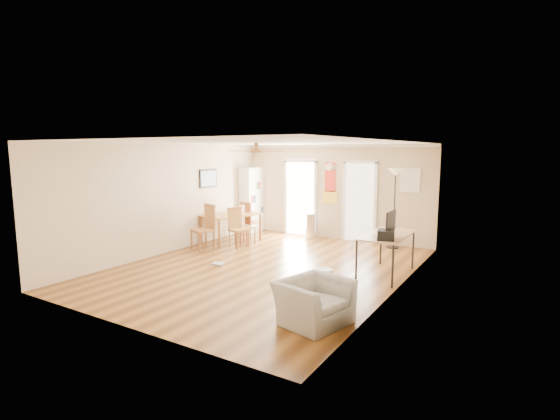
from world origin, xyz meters
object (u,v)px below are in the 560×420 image
Objects in this scene: dining_table at (231,228)px; dining_chair_near at (203,228)px; bookshelf at (252,200)px; dining_chair_right_a at (245,226)px; computer_desk at (386,255)px; printer at (386,235)px; dining_chair_far at (251,220)px; dining_chair_right_b at (239,228)px; torchiere_lamp at (394,209)px; trash_can at (312,226)px; wastebasket_a at (325,278)px; armchair at (314,302)px.

dining_chair_near reaches higher than dining_table.
bookshelf is 1.97m from dining_chair_right_a.
printer is at bearing -75.18° from computer_desk.
printer is at bearing -106.16° from dining_chair_right_a.
dining_chair_far is (0.55, -0.88, -0.45)m from bookshelf.
dining_table is at bearing 77.33° from dining_chair_right_a.
dining_chair_right_b is 0.89× the size of dining_chair_near.
computer_desk is (4.49, 0.30, -0.15)m from dining_chair_near.
torchiere_lamp is (4.31, 0.00, 0.04)m from bookshelf.
dining_chair_far is 1.44× the size of trash_can.
dining_chair_near reaches higher than wastebasket_a.
printer is at bearing 7.08° from armchair.
dining_chair_right_b is at bearing -82.15° from bookshelf.
dining_chair_near reaches higher than trash_can.
armchair is (3.75, -3.52, -0.19)m from dining_chair_right_a.
wastebasket_a is (4.13, -3.61, -0.81)m from bookshelf.
bookshelf is at bearing 179.56° from trash_can.
printer is (4.60, -1.31, 0.53)m from dining_table.
bookshelf is 1.93× the size of dining_chair_right_a.
bookshelf is 7.02m from armchair.
dining_table is 0.69m from dining_chair_right_b.
torchiere_lamp is at bearing 52.91° from dining_chair_near.
dining_chair_right_a is at bearing 61.27° from armchair.
dining_chair_far is 4.55m from computer_desk.
dining_chair_near is (-0.02, -1.11, 0.18)m from dining_table.
torchiere_lamp is at bearing -40.45° from dining_chair_right_b.
computer_desk is 4.36× the size of printer.
dining_chair_near is 3.91m from wastebasket_a.
dining_table is 2.13× the size of trash_can.
trash_can is at bearing -179.51° from torchiere_lamp.
printer reaches higher than wastebasket_a.
dining_table is 1.52× the size of dining_chair_right_b.
computer_desk is 4.86× the size of wastebasket_a.
dining_chair_right_a is 0.27m from dining_chair_right_b.
bookshelf is 0.96× the size of torchiere_lamp.
trash_can is (1.66, 2.64, -0.20)m from dining_chair_near.
trash_can is at bearing 120.40° from wastebasket_a.
dining_chair_right_a reaches higher than wastebasket_a.
torchiere_lamp is at bearing -157.11° from dining_chair_far.
armchair is at bearing -111.31° from dining_chair_right_b.
dining_table is 1.48× the size of dining_chair_far.
trash_can is (2.02, -0.02, -0.61)m from bookshelf.
dining_chair_right_a is (0.55, -0.13, 0.12)m from dining_table.
dining_table is (0.39, -1.55, -0.59)m from bookshelf.
dining_chair_right_a reaches higher than trash_can.
computer_desk is (4.86, -2.36, -0.56)m from bookshelf.
dining_chair_right_b is at bearing 152.35° from wastebasket_a.
torchiere_lamp is (3.37, 1.95, 0.50)m from dining_chair_right_b.
printer is at bearing -47.71° from bookshelf.
dining_chair_far is 3.26× the size of wastebasket_a.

